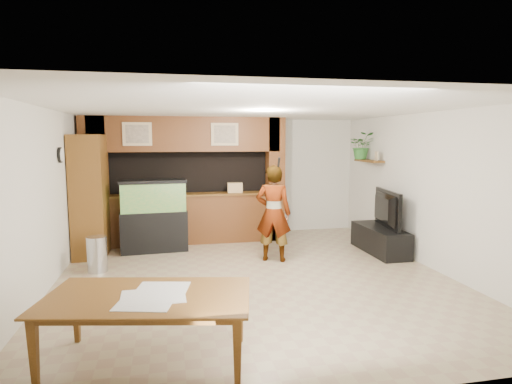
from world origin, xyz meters
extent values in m
plane|color=tan|center=(0.00, 0.00, 0.00)|extent=(6.50, 6.50, 0.00)
plane|color=white|center=(0.00, 0.00, 2.60)|extent=(6.50, 6.50, 0.00)
plane|color=beige|center=(0.00, 3.25, 1.30)|extent=(6.00, 0.00, 6.00)
plane|color=beige|center=(-3.00, 0.00, 1.30)|extent=(0.00, 6.50, 6.50)
plane|color=beige|center=(3.00, 0.00, 1.30)|extent=(0.00, 6.50, 6.50)
cube|color=brown|center=(-0.90, 2.45, 0.50)|extent=(3.80, 0.35, 1.00)
cube|color=brown|center=(-0.90, 2.45, 1.02)|extent=(3.80, 0.43, 0.04)
cube|color=brown|center=(-0.90, 2.45, 2.25)|extent=(3.80, 0.35, 0.70)
cube|color=brown|center=(-2.70, 2.45, 1.30)|extent=(0.50, 0.35, 2.60)
cube|color=brown|center=(0.95, 2.45, 1.30)|extent=(0.35, 0.35, 2.60)
cube|color=black|center=(-0.90, 3.00, 1.45)|extent=(4.20, 0.45, 0.85)
cube|color=tan|center=(-1.85, 2.26, 2.25)|extent=(0.55, 0.03, 0.45)
cube|color=tan|center=(-1.85, 2.24, 2.25)|extent=(0.43, 0.01, 0.35)
cube|color=tan|center=(-0.15, 2.26, 2.25)|extent=(0.55, 0.03, 0.45)
cube|color=tan|center=(-0.15, 2.24, 2.25)|extent=(0.43, 0.01, 0.35)
cylinder|color=black|center=(-2.97, 1.00, 1.90)|extent=(0.04, 0.25, 0.25)
cylinder|color=white|center=(-2.94, 1.00, 1.90)|extent=(0.01, 0.21, 0.21)
cube|color=brown|center=(2.85, 1.95, 1.70)|extent=(0.25, 0.90, 0.04)
cube|color=brown|center=(-2.70, 1.85, 1.12)|extent=(0.56, 0.91, 2.23)
cylinder|color=#B2B2B7|center=(-2.45, 0.80, 0.29)|extent=(0.32, 0.32, 0.58)
cube|color=black|center=(-1.58, 1.95, 0.39)|extent=(1.25, 0.47, 0.78)
cube|color=#3E8D38|center=(-1.58, 1.95, 1.05)|extent=(1.20, 0.44, 0.54)
cube|color=black|center=(-1.58, 1.95, 1.35)|extent=(1.25, 0.47, 0.06)
cube|color=black|center=(2.65, 0.98, 0.24)|extent=(0.54, 1.46, 0.49)
imported|color=black|center=(2.65, 0.98, 0.84)|extent=(0.35, 1.24, 0.71)
cube|color=tan|center=(2.85, 1.62, 1.81)|extent=(0.05, 0.14, 0.18)
imported|color=#2F6F2C|center=(2.82, 2.24, 2.01)|extent=(0.64, 0.60, 0.58)
imported|color=olive|center=(0.52, 0.86, 0.85)|extent=(0.73, 0.61, 1.71)
cylinder|color=black|center=(0.57, 0.70, 1.76)|extent=(0.04, 0.11, 0.18)
imported|color=brown|center=(-1.51, -2.37, 0.34)|extent=(2.11, 1.43, 0.68)
cube|color=silver|center=(-1.45, -2.38, 0.68)|extent=(0.60, 0.45, 0.01)
cube|color=silver|center=(-1.52, -2.55, 0.68)|extent=(0.57, 0.47, 0.01)
cube|color=silver|center=(-1.36, -2.17, 0.68)|extent=(0.56, 0.46, 0.01)
cube|color=tan|center=(0.08, 2.45, 1.14)|extent=(0.32, 0.23, 0.21)
camera|label=1|loc=(-1.28, -6.36, 2.15)|focal=30.00mm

